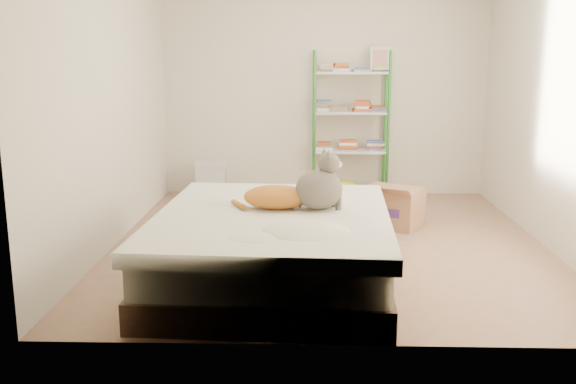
{
  "coord_description": "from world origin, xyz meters",
  "views": [
    {
      "loc": [
        -0.21,
        -5.56,
        1.66
      ],
      "look_at": [
        -0.35,
        -0.75,
        0.62
      ],
      "focal_mm": 40.0,
      "sensor_mm": 36.0,
      "label": 1
    }
  ],
  "objects_px": {
    "shelf_unit": "(351,124)",
    "grey_cat": "(319,181)",
    "orange_cat": "(276,194)",
    "bed": "(273,247)",
    "cardboard_box": "(392,207)",
    "white_bin": "(211,181)"
  },
  "relations": [
    {
      "from": "shelf_unit",
      "to": "cardboard_box",
      "type": "distance_m",
      "value": 1.5
    },
    {
      "from": "orange_cat",
      "to": "white_bin",
      "type": "height_order",
      "value": "orange_cat"
    },
    {
      "from": "bed",
      "to": "orange_cat",
      "type": "relative_size",
      "value": 3.82
    },
    {
      "from": "white_bin",
      "to": "cardboard_box",
      "type": "bearing_deg",
      "value": -30.78
    },
    {
      "from": "cardboard_box",
      "to": "shelf_unit",
      "type": "bearing_deg",
      "value": 133.78
    },
    {
      "from": "shelf_unit",
      "to": "grey_cat",
      "type": "bearing_deg",
      "value": -98.41
    },
    {
      "from": "orange_cat",
      "to": "cardboard_box",
      "type": "xyz_separation_m",
      "value": [
        1.07,
        1.52,
        -0.45
      ]
    },
    {
      "from": "bed",
      "to": "cardboard_box",
      "type": "bearing_deg",
      "value": 59.15
    },
    {
      "from": "shelf_unit",
      "to": "bed",
      "type": "bearing_deg",
      "value": -104.4
    },
    {
      "from": "shelf_unit",
      "to": "cardboard_box",
      "type": "height_order",
      "value": "shelf_unit"
    },
    {
      "from": "bed",
      "to": "white_bin",
      "type": "bearing_deg",
      "value": 110.1
    },
    {
      "from": "shelf_unit",
      "to": "white_bin",
      "type": "bearing_deg",
      "value": -175.15
    },
    {
      "from": "grey_cat",
      "to": "cardboard_box",
      "type": "bearing_deg",
      "value": -42.78
    },
    {
      "from": "bed",
      "to": "grey_cat",
      "type": "relative_size",
      "value": 5.03
    },
    {
      "from": "grey_cat",
      "to": "cardboard_box",
      "type": "relative_size",
      "value": 0.6
    },
    {
      "from": "grey_cat",
      "to": "shelf_unit",
      "type": "bearing_deg",
      "value": -25.02
    },
    {
      "from": "orange_cat",
      "to": "white_bin",
      "type": "xyz_separation_m",
      "value": [
        -0.89,
        2.68,
        -0.43
      ]
    },
    {
      "from": "grey_cat",
      "to": "cardboard_box",
      "type": "distance_m",
      "value": 1.79
    },
    {
      "from": "bed",
      "to": "shelf_unit",
      "type": "height_order",
      "value": "shelf_unit"
    },
    {
      "from": "white_bin",
      "to": "bed",
      "type": "bearing_deg",
      "value": -72.69
    },
    {
      "from": "orange_cat",
      "to": "bed",
      "type": "bearing_deg",
      "value": -98.41
    },
    {
      "from": "white_bin",
      "to": "grey_cat",
      "type": "bearing_deg",
      "value": -65.88
    }
  ]
}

